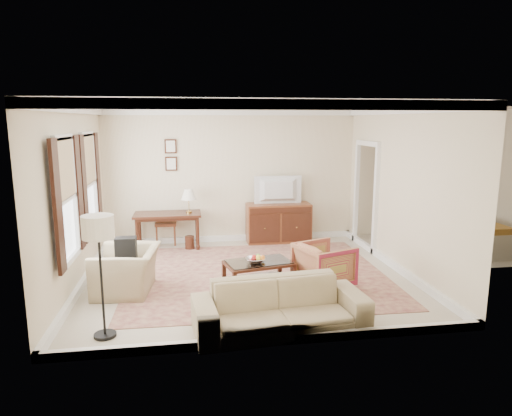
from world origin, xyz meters
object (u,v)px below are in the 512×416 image
object	(u,v)px
club_armchair	(127,263)
writing_desk	(168,218)
sideboard	(278,223)
sofa	(280,298)
striped_armchair	(324,263)
tv	(279,181)
coffee_table	(259,267)

from	to	relation	value
club_armchair	writing_desk	bearing A→B (deg)	173.56
sideboard	sofa	distance (m)	4.37
sideboard	striped_armchair	size ratio (longest dim) A/B	1.75
tv	club_armchair	xyz separation A→B (m)	(-2.95, -2.57, -0.89)
sideboard	striped_armchair	world-z (taller)	sideboard
sideboard	striped_armchair	bearing A→B (deg)	-86.73
coffee_table	striped_armchair	xyz separation A→B (m)	(1.05, -0.14, 0.06)
striped_armchair	club_armchair	distance (m)	3.13
sideboard	coffee_table	xyz separation A→B (m)	(-0.88, -2.74, -0.09)
tv	club_armchair	world-z (taller)	tv
sideboard	sofa	xyz separation A→B (m)	(-0.85, -4.29, -0.00)
writing_desk	sofa	xyz separation A→B (m)	(1.55, -4.15, -0.21)
sideboard	club_armchair	size ratio (longest dim) A/B	1.31
sideboard	striped_armchair	distance (m)	2.88
club_armchair	sofa	size ratio (longest dim) A/B	0.48
writing_desk	club_armchair	xyz separation A→B (m)	(-0.55, -2.45, -0.18)
striped_armchair	club_armchair	bearing A→B (deg)	64.80
sofa	sideboard	bearing A→B (deg)	73.77
tv	writing_desk	bearing A→B (deg)	2.99
tv	striped_armchair	world-z (taller)	tv
sideboard	sofa	bearing A→B (deg)	-101.17
sideboard	coffee_table	size ratio (longest dim) A/B	1.22
tv	striped_armchair	bearing A→B (deg)	93.30
tv	sofa	bearing A→B (deg)	78.78
tv	sofa	world-z (taller)	tv
writing_desk	sofa	distance (m)	4.43
sideboard	club_armchair	xyz separation A→B (m)	(-2.95, -2.59, 0.03)
coffee_table	club_armchair	distance (m)	2.08
writing_desk	tv	distance (m)	2.51
coffee_table	club_armchair	bearing A→B (deg)	175.84
tv	striped_armchair	xyz separation A→B (m)	(0.16, -2.86, -0.96)
writing_desk	club_armchair	distance (m)	2.52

